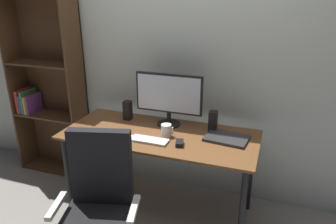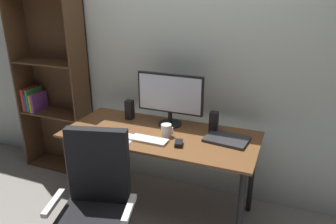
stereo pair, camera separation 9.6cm
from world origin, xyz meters
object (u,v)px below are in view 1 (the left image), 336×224
at_px(coffee_mug, 166,130).
at_px(speaker_right, 213,121).
at_px(bookshelf, 48,90).
at_px(office_chair, 99,218).
at_px(desk, 160,143).
at_px(mouse, 180,143).
at_px(speaker_left, 128,110).
at_px(monitor, 169,96).
at_px(laptop, 227,138).
at_px(keyboard, 149,140).

bearing_deg(coffee_mug, speaker_right, 34.66).
bearing_deg(bookshelf, office_chair, -42.28).
relative_size(desk, mouse, 16.17).
bearing_deg(speaker_left, mouse, -29.70).
bearing_deg(coffee_mug, mouse, -38.02).
relative_size(speaker_left, speaker_right, 1.00).
xyz_separation_m(desk, monitor, (0.01, 0.20, 0.34)).
bearing_deg(laptop, monitor, 172.76).
height_order(monitor, laptop, monitor).
relative_size(mouse, speaker_right, 0.56).
relative_size(speaker_right, bookshelf, 0.10).
height_order(laptop, office_chair, office_chair).
bearing_deg(bookshelf, monitor, -6.02).
bearing_deg(mouse, keyboard, 169.55).
distance_m(monitor, office_chair, 1.10).
distance_m(mouse, coffee_mug, 0.19).
relative_size(mouse, bookshelf, 0.05).
xyz_separation_m(monitor, office_chair, (-0.14, -0.96, -0.53)).
bearing_deg(laptop, keyboard, -150.55).
bearing_deg(laptop, office_chair, -121.53).
bearing_deg(coffee_mug, bookshelf, 165.21).
bearing_deg(office_chair, bookshelf, 122.66).
relative_size(coffee_mug, speaker_left, 0.59).
distance_m(desk, monitor, 0.40).
bearing_deg(keyboard, bookshelf, 160.23).
bearing_deg(mouse, speaker_left, 135.96).
xyz_separation_m(keyboard, mouse, (0.23, 0.02, 0.01)).
relative_size(mouse, coffee_mug, 0.96).
relative_size(keyboard, bookshelf, 0.16).
bearing_deg(laptop, coffee_mug, -160.87).
height_order(mouse, laptop, mouse).
xyz_separation_m(desk, speaker_right, (0.39, 0.19, 0.17)).
distance_m(speaker_left, office_chair, 1.05).
relative_size(laptop, speaker_left, 1.88).
xyz_separation_m(coffee_mug, bookshelf, (-1.41, 0.37, 0.08)).
xyz_separation_m(monitor, speaker_right, (0.38, -0.01, -0.17)).
distance_m(keyboard, bookshelf, 1.41).
bearing_deg(office_chair, coffee_mug, 59.75).
bearing_deg(bookshelf, coffee_mug, -14.79).
relative_size(desk, speaker_left, 9.13).
bearing_deg(office_chair, laptop, 36.61).
bearing_deg(mouse, coffee_mug, 127.64).
relative_size(desk, coffee_mug, 15.59).
height_order(monitor, speaker_right, monitor).
distance_m(desk, coffee_mug, 0.16).
distance_m(keyboard, speaker_right, 0.54).
relative_size(desk, bookshelf, 0.88).
bearing_deg(speaker_right, laptop, -41.66).
relative_size(desk, speaker_right, 9.13).
xyz_separation_m(monitor, coffee_mug, (0.06, -0.23, -0.20)).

